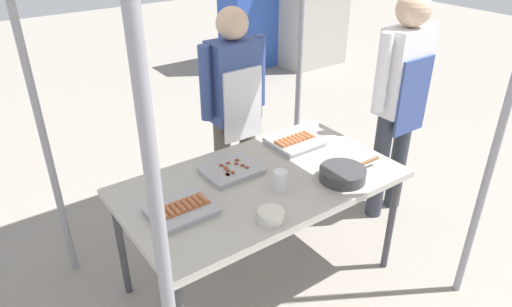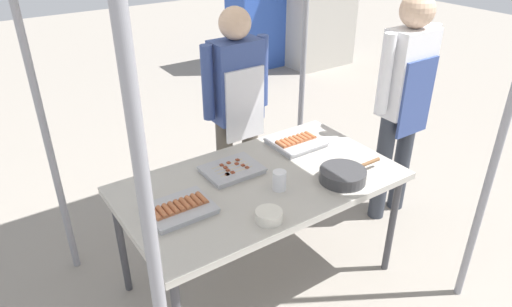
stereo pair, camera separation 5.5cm
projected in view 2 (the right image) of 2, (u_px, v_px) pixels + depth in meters
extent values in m
plane|color=gray|center=(260.00, 278.00, 3.01)|extent=(18.00, 18.00, 0.00)
cube|color=#B7B2A8|center=(261.00, 183.00, 2.67)|extent=(1.60, 0.90, 0.04)
cylinder|color=#3F3F44|center=(392.00, 225.00, 2.93)|extent=(0.04, 0.04, 0.71)
cylinder|color=#3F3F44|center=(122.00, 244.00, 2.76)|extent=(0.04, 0.04, 0.71)
cylinder|color=#3F3F44|center=(312.00, 173.00, 3.49)|extent=(0.04, 0.04, 0.71)
cylinder|color=gray|center=(154.00, 264.00, 1.39)|extent=(0.04, 0.04, 2.39)
cylinder|color=gray|center=(507.00, 118.00, 2.33)|extent=(0.04, 0.04, 2.39)
cylinder|color=gray|center=(37.00, 99.00, 2.55)|extent=(0.04, 0.04, 2.39)
cylinder|color=gray|center=(304.00, 46.00, 3.49)|extent=(0.04, 0.04, 2.39)
cube|color=#ADADB2|center=(296.00, 144.00, 3.03)|extent=(0.31, 0.28, 0.02)
cube|color=#ADADB2|center=(296.00, 141.00, 3.02)|extent=(0.32, 0.29, 0.01)
cylinder|color=#B7663D|center=(281.00, 145.00, 2.96)|extent=(0.03, 0.10, 0.03)
cylinder|color=#B7663D|center=(286.00, 143.00, 2.98)|extent=(0.03, 0.10, 0.03)
cylinder|color=#B7663D|center=(290.00, 142.00, 2.99)|extent=(0.03, 0.10, 0.03)
cylinder|color=#B7663D|center=(294.00, 141.00, 3.01)|extent=(0.03, 0.10, 0.03)
cylinder|color=#B7663D|center=(298.00, 139.00, 3.03)|extent=(0.03, 0.10, 0.03)
cylinder|color=#B7663D|center=(302.00, 138.00, 3.04)|extent=(0.03, 0.10, 0.03)
cylinder|color=#B7663D|center=(306.00, 137.00, 3.06)|extent=(0.03, 0.10, 0.03)
cylinder|color=#B7663D|center=(310.00, 135.00, 3.08)|extent=(0.03, 0.10, 0.03)
cube|color=#ADADB2|center=(232.00, 171.00, 2.73)|extent=(0.32, 0.25, 0.02)
cube|color=#ADADB2|center=(232.00, 168.00, 2.72)|extent=(0.33, 0.26, 0.01)
cylinder|color=tan|center=(237.00, 172.00, 2.68)|extent=(0.21, 0.01, 0.01)
cube|color=brown|center=(247.00, 168.00, 2.71)|extent=(0.02, 0.02, 0.02)
cube|color=brown|center=(227.00, 175.00, 2.65)|extent=(0.02, 0.02, 0.02)
cube|color=brown|center=(233.00, 173.00, 2.66)|extent=(0.02, 0.02, 0.02)
cube|color=brown|center=(227.00, 175.00, 2.65)|extent=(0.02, 0.02, 0.02)
cylinder|color=tan|center=(234.00, 169.00, 2.70)|extent=(0.21, 0.01, 0.01)
cube|color=brown|center=(228.00, 171.00, 2.68)|extent=(0.02, 0.02, 0.02)
cube|color=brown|center=(243.00, 166.00, 2.74)|extent=(0.02, 0.02, 0.02)
cylinder|color=tan|center=(230.00, 167.00, 2.73)|extent=(0.21, 0.01, 0.01)
cube|color=brown|center=(237.00, 164.00, 2.75)|extent=(0.02, 0.02, 0.02)
cube|color=brown|center=(225.00, 168.00, 2.71)|extent=(0.02, 0.02, 0.02)
cylinder|color=tan|center=(227.00, 164.00, 2.76)|extent=(0.21, 0.01, 0.01)
cube|color=brown|center=(229.00, 164.00, 2.76)|extent=(0.02, 0.02, 0.02)
cube|color=brown|center=(237.00, 161.00, 2.79)|extent=(0.02, 0.02, 0.02)
cube|color=brown|center=(222.00, 166.00, 2.74)|extent=(0.02, 0.02, 0.02)
cube|color=#ADADB2|center=(180.00, 210.00, 2.38)|extent=(0.32, 0.25, 0.02)
cube|color=#ADADB2|center=(180.00, 208.00, 2.37)|extent=(0.33, 0.26, 0.01)
cylinder|color=#B7663D|center=(156.00, 215.00, 2.30)|extent=(0.03, 0.10, 0.03)
cylinder|color=#B7663D|center=(162.00, 213.00, 2.32)|extent=(0.03, 0.10, 0.03)
cylinder|color=#B7663D|center=(168.00, 210.00, 2.33)|extent=(0.03, 0.10, 0.03)
cylinder|color=#B7663D|center=(174.00, 208.00, 2.35)|extent=(0.03, 0.10, 0.03)
cylinder|color=#B7663D|center=(180.00, 206.00, 2.37)|extent=(0.03, 0.10, 0.03)
cylinder|color=#B7663D|center=(185.00, 204.00, 2.38)|extent=(0.03, 0.10, 0.03)
cylinder|color=#B7663D|center=(191.00, 202.00, 2.40)|extent=(0.03, 0.10, 0.03)
cylinder|color=#B7663D|center=(197.00, 200.00, 2.41)|extent=(0.03, 0.10, 0.03)
cylinder|color=#B7663D|center=(202.00, 198.00, 2.43)|extent=(0.03, 0.10, 0.03)
cylinder|color=#38383A|center=(343.00, 175.00, 2.63)|extent=(0.27, 0.27, 0.07)
cylinder|color=brown|center=(369.00, 163.00, 2.73)|extent=(0.16, 0.02, 0.02)
cylinder|color=#386B33|center=(343.00, 171.00, 2.62)|extent=(0.25, 0.25, 0.01)
cylinder|color=silver|center=(269.00, 216.00, 2.31)|extent=(0.14, 0.14, 0.06)
cylinder|color=white|center=(279.00, 180.00, 2.54)|extent=(0.08, 0.08, 0.11)
cylinder|color=#595147|center=(225.00, 171.00, 3.43)|extent=(0.12, 0.12, 0.79)
cylinder|color=#595147|center=(250.00, 163.00, 3.54)|extent=(0.12, 0.12, 0.79)
cube|color=#384C8C|center=(236.00, 81.00, 3.16)|extent=(0.34, 0.20, 0.56)
cube|color=white|center=(245.00, 105.00, 3.15)|extent=(0.30, 0.02, 0.51)
cylinder|color=#384C8C|center=(208.00, 83.00, 3.04)|extent=(0.08, 0.08, 0.51)
cylinder|color=#384C8C|center=(262.00, 71.00, 3.26)|extent=(0.08, 0.08, 0.51)
sphere|color=#D8B293|center=(235.00, 23.00, 2.98)|extent=(0.22, 0.22, 0.22)
cylinder|color=#333842|center=(382.00, 169.00, 3.42)|extent=(0.12, 0.12, 0.84)
cylinder|color=#333842|center=(402.00, 160.00, 3.53)|extent=(0.12, 0.12, 0.84)
cube|color=white|center=(407.00, 73.00, 3.13)|extent=(0.34, 0.20, 0.59)
cube|color=#384C8C|center=(417.00, 98.00, 3.12)|extent=(0.30, 0.02, 0.54)
cylinder|color=white|center=(386.00, 74.00, 3.01)|extent=(0.08, 0.08, 0.54)
cylinder|color=white|center=(429.00, 63.00, 3.22)|extent=(0.08, 0.08, 0.54)
sphere|color=#D8B293|center=(417.00, 10.00, 2.93)|extent=(0.23, 0.23, 0.23)
cube|color=#2D51B2|center=(266.00, 0.00, 6.55)|extent=(1.07, 0.52, 1.84)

